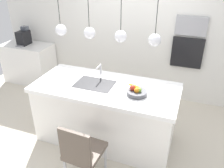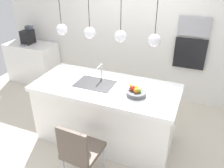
{
  "view_description": "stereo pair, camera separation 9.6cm",
  "coord_description": "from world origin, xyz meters",
  "px_view_note": "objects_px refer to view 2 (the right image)",
  "views": [
    {
      "loc": [
        1.11,
        -2.75,
        2.55
      ],
      "look_at": [
        0.1,
        0.0,
        0.99
      ],
      "focal_mm": 37.63,
      "sensor_mm": 36.0,
      "label": 1
    },
    {
      "loc": [
        1.2,
        -2.71,
        2.55
      ],
      "look_at": [
        0.1,
        0.0,
        0.99
      ],
      "focal_mm": 37.63,
      "sensor_mm": 36.0,
      "label": 2
    }
  ],
  "objects_px": {
    "microwave": "(194,26)",
    "oven": "(190,53)",
    "fruit_bowl": "(136,92)",
    "coffee_machine": "(28,36)",
    "chair_near": "(80,151)"
  },
  "relations": [
    {
      "from": "fruit_bowl",
      "to": "coffee_machine",
      "type": "bearing_deg",
      "value": 154.85
    },
    {
      "from": "coffee_machine",
      "to": "chair_near",
      "type": "relative_size",
      "value": 0.42
    },
    {
      "from": "fruit_bowl",
      "to": "chair_near",
      "type": "height_order",
      "value": "fruit_bowl"
    },
    {
      "from": "microwave",
      "to": "oven",
      "type": "relative_size",
      "value": 0.96
    },
    {
      "from": "oven",
      "to": "fruit_bowl",
      "type": "bearing_deg",
      "value": -107.39
    },
    {
      "from": "coffee_machine",
      "to": "microwave",
      "type": "xyz_separation_m",
      "value": [
        3.43,
        0.3,
        0.48
      ]
    },
    {
      "from": "coffee_machine",
      "to": "chair_near",
      "type": "distance_m",
      "value": 3.33
    },
    {
      "from": "fruit_bowl",
      "to": "coffee_machine",
      "type": "distance_m",
      "value": 3.22
    },
    {
      "from": "fruit_bowl",
      "to": "coffee_machine",
      "type": "height_order",
      "value": "coffee_machine"
    },
    {
      "from": "coffee_machine",
      "to": "oven",
      "type": "distance_m",
      "value": 3.45
    },
    {
      "from": "oven",
      "to": "microwave",
      "type": "bearing_deg",
      "value": 0.0
    },
    {
      "from": "oven",
      "to": "chair_near",
      "type": "relative_size",
      "value": 0.62
    },
    {
      "from": "fruit_bowl",
      "to": "oven",
      "type": "height_order",
      "value": "oven"
    },
    {
      "from": "microwave",
      "to": "oven",
      "type": "distance_m",
      "value": 0.5
    },
    {
      "from": "coffee_machine",
      "to": "oven",
      "type": "relative_size",
      "value": 0.68
    }
  ]
}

